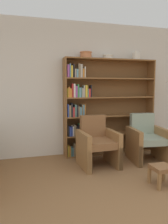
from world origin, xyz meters
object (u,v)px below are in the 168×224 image
bookshelf (101,108)px  bowl_stoneware (108,56)px  armchair_cushioned (146,140)px  footstool (162,170)px  bowl_slate (86,55)px  vase_tall (136,56)px  armchair_leather (97,143)px

bookshelf → bowl_stoneware: (0.14, -0.02, 1.06)m
armchair_cushioned → footstool: (-0.39, -1.05, -0.17)m
bowl_slate → footstool: (0.65, -1.68, -1.84)m
bookshelf → bowl_slate: size_ratio=7.95×
bowl_stoneware → armchair_cushioned: bowl_stoneware is taller
bowl_slate → armchair_cushioned: size_ratio=0.28×
bowl_stoneware → vase_tall: vase_tall is taller
bookshelf → bowl_stoneware: bearing=-6.4°
bookshelf → armchair_cushioned: 1.13m
bowl_stoneware → armchair_leather: 1.82m
vase_tall → armchair_cushioned: size_ratio=0.20×
bowl_stoneware → vase_tall: size_ratio=1.20×
armchair_cushioned → bowl_slate: bearing=-24.7°
bookshelf → vase_tall: 1.35m
bowl_slate → bookshelf: bearing=2.8°
armchair_leather → footstool: (0.62, -1.05, -0.17)m
vase_tall → footstool: 2.54m
bookshelf → vase_tall: size_ratio=10.92×
footstool → armchair_leather: bearing=120.7°
vase_tall → armchair_cushioned: vase_tall is taller
bookshelf → armchair_leather: (-0.30, -0.65, -0.58)m
bowl_stoneware → armchair_cushioned: bearing=-48.2°
vase_tall → armchair_leather: bearing=-149.9°
armchair_cushioned → bookshelf: bearing=-35.7°
bowl_slate → vase_tall: 1.12m
bookshelf → armchair_leather: bearing=-115.0°
bowl_stoneware → vase_tall: 0.65m
bowl_slate → vase_tall: (1.12, 0.00, 0.01)m
footstool → bookshelf: bearing=100.6°
armchair_leather → armchair_cushioned: 1.02m
armchair_leather → footstool: armchair_leather is taller
bowl_slate → bowl_stoneware: 0.47m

